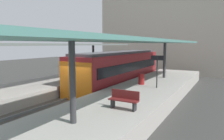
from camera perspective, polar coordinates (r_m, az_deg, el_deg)
ground_plane at (r=14.59m, az=-9.60°, el=-8.90°), size 80.00×80.00×0.00m
platform_left at (r=17.05m, az=-19.71°, el=-5.18°), size 4.40×28.00×1.00m
platform_right at (r=12.51m, az=4.26°, el=-9.12°), size 4.40×28.00×1.00m
track_ballast at (r=14.56m, az=-9.61°, el=-8.52°), size 3.20×28.00×0.20m
rail_near_side at (r=14.97m, az=-11.80°, el=-7.47°), size 0.08×28.00×0.14m
rail_far_side at (r=14.09m, az=-7.31°, el=-8.29°), size 0.08×28.00×0.14m
commuter_train at (r=19.60m, az=2.09°, el=0.39°), size 2.78×13.06×3.10m
canopy_left at (r=17.65m, az=-16.73°, el=6.48°), size 4.18×21.00×3.02m
canopy_right at (r=13.31m, az=6.95°, el=7.59°), size 4.18×21.00×3.24m
platform_bench at (r=9.79m, az=3.27°, el=-7.81°), size 1.40×0.41×0.86m
platform_sign at (r=14.59m, az=12.07°, el=1.54°), size 0.90×0.08×2.21m
litter_bin at (r=15.83m, az=7.92°, el=-2.43°), size 0.44×0.44×0.80m
passenger_near_bench at (r=22.22m, az=-6.88°, el=1.53°), size 0.36×0.36×1.71m
station_building_backdrop at (r=32.04m, az=14.39°, el=9.47°), size 18.00×6.00×11.00m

